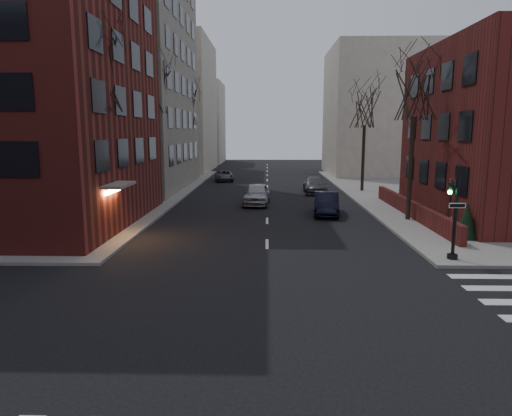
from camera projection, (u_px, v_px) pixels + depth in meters
The scene contains 20 objects.
ground at pixel (267, 365), 11.02m from camera, with size 160.00×160.00×0.00m, color black.
building_left_tan at pixel (86, 40), 42.61m from camera, with size 18.00×18.00×28.00m, color gray.
low_wall_right at pixel (411, 209), 29.42m from camera, with size 0.35×16.00×1.00m, color #571A19.
building_distant_la at pixel (161, 106), 64.10m from camera, with size 14.00×16.00×18.00m, color beige.
building_distant_ra at pixel (384, 112), 58.61m from camera, with size 14.00×14.00×16.00m, color beige.
building_distant_lb at pixel (194, 123), 81.14m from camera, with size 10.00×12.00×14.00m, color beige.
traffic_signal at pixel (454, 219), 19.38m from camera, with size 0.76×0.44×4.00m.
tree_left_a at pixel (98, 75), 23.62m from camera, with size 4.18×4.18×10.26m.
tree_left_b at pixel (154, 88), 35.38m from camera, with size 4.40×4.40×10.80m.
tree_left_c at pixel (186, 108), 49.32m from camera, with size 3.96×3.96×9.72m.
tree_right_a at pixel (415, 90), 27.21m from camera, with size 3.96×3.96×9.72m.
tree_right_b at pixel (365, 109), 41.09m from camera, with size 3.74×3.74×9.18m.
streetlamp_near at pixel (151, 150), 32.20m from camera, with size 0.36×0.36×6.28m.
streetlamp_far at pixel (195, 143), 51.91m from camera, with size 0.36×0.36×6.28m.
parked_sedan at pixel (326, 204), 30.76m from camera, with size 1.60×4.58×1.51m, color black.
car_lane_silver at pixel (257, 194), 35.04m from camera, with size 1.92×4.78×1.63m, color #9F9FA4.
car_lane_gray at pixel (315, 185), 41.59m from camera, with size 1.98×4.86×1.41m, color #46474B.
car_lane_far at pixel (224, 176), 51.62m from camera, with size 1.95×4.23×1.18m, color #434348.
sandwich_board at pixel (449, 226), 24.04m from camera, with size 0.42×0.59×0.95m, color white.
evergreen_shrub at pixel (467, 220), 23.28m from camera, with size 1.12×1.12×1.87m, color black.
Camera 1 is at (-0.01, -10.24, 5.60)m, focal length 32.00 mm.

